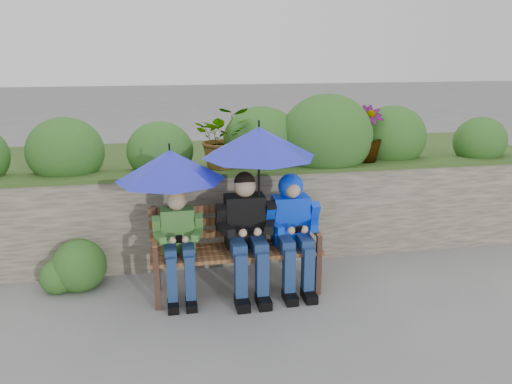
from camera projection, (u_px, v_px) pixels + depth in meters
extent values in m
plane|color=slate|center=(258.00, 287.00, 4.92)|extent=(60.00, 60.00, 0.00)
cube|color=#5D574B|center=(245.00, 215.00, 5.49)|extent=(8.00, 0.40, 1.00)
cube|color=#354C24|center=(244.00, 170.00, 5.35)|extent=(8.00, 0.42, 0.04)
cube|color=#354C24|center=(229.00, 189.00, 6.63)|extent=(8.00, 2.00, 0.96)
ellipsoid|color=#2B5D25|center=(65.00, 151.00, 5.18)|extent=(0.79, 0.63, 0.71)
ellipsoid|color=#2B5D25|center=(160.00, 151.00, 5.32)|extent=(0.71, 0.57, 0.64)
ellipsoid|color=#2B5D25|center=(261.00, 141.00, 5.61)|extent=(0.88, 0.70, 0.79)
ellipsoid|color=#2B5D25|center=(327.00, 137.00, 5.59)|extent=(1.06, 0.85, 0.95)
ellipsoid|color=#2B5D25|center=(392.00, 137.00, 5.93)|extent=(0.84, 0.67, 0.75)
ellipsoid|color=#2B5D25|center=(480.00, 141.00, 5.99)|extent=(0.66, 0.52, 0.59)
sphere|color=#C87099|center=(60.00, 163.00, 5.06)|extent=(0.14, 0.14, 0.14)
sphere|color=#C87099|center=(274.00, 154.00, 5.47)|extent=(0.14, 0.14, 0.14)
sphere|color=#C87099|center=(402.00, 149.00, 5.75)|extent=(0.14, 0.14, 0.14)
imported|color=#2B5D25|center=(222.00, 137.00, 5.31)|extent=(0.60, 0.52, 0.66)
imported|color=#2B5D25|center=(367.00, 134.00, 5.61)|extent=(0.35, 0.35, 0.63)
sphere|color=#2B5D25|center=(80.00, 266.00, 4.87)|extent=(0.52, 0.52, 0.52)
sphere|color=#2B5D25|center=(58.00, 277.00, 4.81)|extent=(0.34, 0.34, 0.34)
cube|color=#3B271E|center=(157.00, 289.00, 4.45)|extent=(0.05, 0.05, 0.40)
cube|color=#3B271E|center=(157.00, 270.00, 4.82)|extent=(0.05, 0.05, 0.40)
cube|color=#3B271E|center=(318.00, 275.00, 4.72)|extent=(0.05, 0.05, 0.40)
cube|color=#3B271E|center=(306.00, 258.00, 5.10)|extent=(0.05, 0.05, 0.40)
cube|color=brown|center=(239.00, 259.00, 4.55)|extent=(1.60, 0.09, 0.04)
cube|color=brown|center=(237.00, 254.00, 4.66)|extent=(1.60, 0.09, 0.04)
cube|color=brown|center=(236.00, 249.00, 4.77)|extent=(1.60, 0.09, 0.04)
cube|color=brown|center=(234.00, 245.00, 4.88)|extent=(1.60, 0.09, 0.04)
cube|color=#3B271E|center=(155.00, 229.00, 4.73)|extent=(0.04, 0.04, 0.45)
cube|color=brown|center=(155.00, 239.00, 4.53)|extent=(0.04, 0.42, 0.04)
cube|color=#3B271E|center=(156.00, 258.00, 4.36)|extent=(0.04, 0.04, 0.20)
cube|color=#3B271E|center=(307.00, 219.00, 5.00)|extent=(0.04, 0.04, 0.45)
cube|color=brown|center=(313.00, 229.00, 4.80)|extent=(0.04, 0.42, 0.04)
cube|color=#3B271E|center=(319.00, 246.00, 4.64)|extent=(0.04, 0.04, 0.20)
cube|color=brown|center=(233.00, 232.00, 4.90)|extent=(1.60, 0.03, 0.08)
cube|color=brown|center=(233.00, 220.00, 4.86)|extent=(1.60, 0.03, 0.08)
cube|color=brown|center=(232.00, 208.00, 4.83)|extent=(1.60, 0.03, 0.08)
cube|color=#397434|center=(178.00, 229.00, 4.65)|extent=(0.30, 0.18, 0.41)
sphere|color=tan|center=(177.00, 201.00, 4.55)|extent=(0.17, 0.17, 0.17)
sphere|color=tan|center=(176.00, 198.00, 4.55)|extent=(0.16, 0.16, 0.16)
cube|color=navy|center=(170.00, 251.00, 4.54)|extent=(0.11, 0.29, 0.11)
cube|color=navy|center=(172.00, 283.00, 4.47)|extent=(0.09, 0.10, 0.49)
cube|color=black|center=(173.00, 306.00, 4.48)|extent=(0.10, 0.20, 0.07)
cube|color=navy|center=(188.00, 250.00, 4.57)|extent=(0.11, 0.29, 0.11)
cube|color=navy|center=(190.00, 281.00, 4.50)|extent=(0.09, 0.10, 0.49)
cube|color=black|center=(191.00, 305.00, 4.51)|extent=(0.10, 0.20, 0.07)
cube|color=#397434|center=(156.00, 227.00, 4.55)|extent=(0.07, 0.16, 0.23)
cube|color=#397434|center=(160.00, 238.00, 4.47)|extent=(0.12, 0.19, 0.06)
sphere|color=tan|center=(173.00, 240.00, 4.41)|extent=(0.06, 0.06, 0.06)
cube|color=#397434|center=(199.00, 224.00, 4.63)|extent=(0.07, 0.16, 0.23)
cube|color=#397434|center=(197.00, 235.00, 4.53)|extent=(0.12, 0.19, 0.06)
sphere|color=tan|center=(185.00, 239.00, 4.43)|extent=(0.06, 0.06, 0.06)
cube|color=black|center=(179.00, 239.00, 4.41)|extent=(0.06, 0.07, 0.09)
cube|color=black|center=(245.00, 221.00, 4.75)|extent=(0.37, 0.22, 0.50)
sphere|color=tan|center=(245.00, 186.00, 4.64)|extent=(0.21, 0.21, 0.21)
sphere|color=black|center=(245.00, 182.00, 4.64)|extent=(0.20, 0.20, 0.20)
cube|color=navy|center=(237.00, 246.00, 4.62)|extent=(0.13, 0.35, 0.13)
cube|color=navy|center=(241.00, 279.00, 4.52)|extent=(0.11, 0.12, 0.50)
cube|color=black|center=(242.00, 303.00, 4.52)|extent=(0.12, 0.24, 0.09)
cube|color=navy|center=(258.00, 245.00, 4.66)|extent=(0.13, 0.35, 0.13)
cube|color=navy|center=(262.00, 277.00, 4.56)|extent=(0.11, 0.12, 0.50)
cube|color=black|center=(263.00, 301.00, 4.55)|extent=(0.12, 0.24, 0.09)
cube|color=black|center=(221.00, 217.00, 4.64)|extent=(0.09, 0.20, 0.28)
cube|color=black|center=(226.00, 230.00, 4.53)|extent=(0.14, 0.23, 0.08)
sphere|color=tan|center=(243.00, 233.00, 4.46)|extent=(0.08, 0.08, 0.08)
cube|color=black|center=(270.00, 214.00, 4.72)|extent=(0.09, 0.20, 0.28)
cube|color=black|center=(270.00, 227.00, 4.61)|extent=(0.14, 0.23, 0.08)
sphere|color=tan|center=(257.00, 232.00, 4.49)|extent=(0.08, 0.08, 0.08)
cube|color=black|center=(250.00, 232.00, 4.46)|extent=(0.06, 0.07, 0.09)
cube|color=#0045D0|center=(290.00, 219.00, 4.84)|extent=(0.35, 0.20, 0.47)
sphere|color=tan|center=(291.00, 188.00, 4.73)|extent=(0.19, 0.19, 0.19)
sphere|color=#0045D0|center=(291.00, 186.00, 4.76)|extent=(0.24, 0.24, 0.24)
sphere|color=tan|center=(293.00, 190.00, 4.69)|extent=(0.15, 0.15, 0.15)
cube|color=navy|center=(285.00, 243.00, 4.72)|extent=(0.12, 0.33, 0.12)
cube|color=navy|center=(289.00, 274.00, 4.63)|extent=(0.10, 0.11, 0.50)
cube|color=black|center=(290.00, 297.00, 4.63)|extent=(0.11, 0.22, 0.08)
cube|color=navy|center=(304.00, 241.00, 4.75)|extent=(0.12, 0.33, 0.12)
cube|color=navy|center=(308.00, 273.00, 4.66)|extent=(0.10, 0.11, 0.50)
cube|color=black|center=(309.00, 296.00, 4.66)|extent=(0.11, 0.22, 0.08)
cube|color=#0045D0|center=(269.00, 216.00, 4.73)|extent=(0.08, 0.19, 0.26)
cube|color=#0045D0|center=(276.00, 228.00, 4.63)|extent=(0.13, 0.22, 0.07)
sphere|color=tan|center=(291.00, 230.00, 4.57)|extent=(0.07, 0.07, 0.07)
cube|color=#0045D0|center=(314.00, 214.00, 4.81)|extent=(0.08, 0.19, 0.26)
cube|color=#0045D0|center=(315.00, 225.00, 4.70)|extent=(0.13, 0.22, 0.07)
sphere|color=tan|center=(304.00, 230.00, 4.59)|extent=(0.07, 0.07, 0.07)
cube|color=black|center=(298.00, 229.00, 4.57)|extent=(0.06, 0.07, 0.09)
cone|color=#1E25CB|center=(170.00, 165.00, 4.44)|extent=(0.99, 0.99, 0.27)
cylinder|color=black|center=(169.00, 147.00, 4.39)|extent=(0.02, 0.02, 0.06)
cylinder|color=black|center=(172.00, 197.00, 4.52)|extent=(0.02, 0.02, 0.59)
sphere|color=black|center=(173.00, 228.00, 4.60)|extent=(0.04, 0.04, 0.04)
cone|color=#1E25CB|center=(259.00, 142.00, 4.48)|extent=(1.05, 1.05, 0.27)
cylinder|color=black|center=(259.00, 123.00, 4.43)|extent=(0.02, 0.02, 0.06)
cylinder|color=black|center=(259.00, 183.00, 4.58)|extent=(0.02, 0.02, 0.76)
sphere|color=black|center=(259.00, 222.00, 4.69)|extent=(0.04, 0.04, 0.04)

